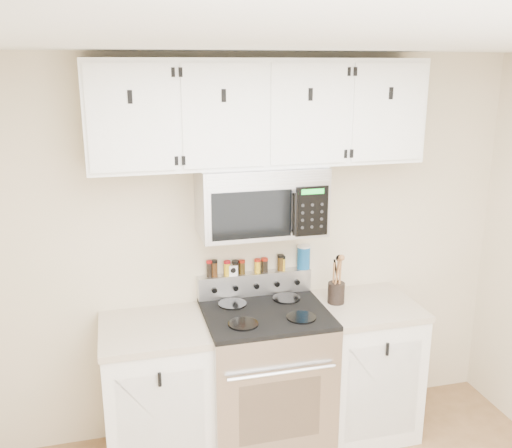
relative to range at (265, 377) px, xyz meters
The scene contains 19 objects.
back_wall 0.83m from the range, 90.00° to the left, with size 3.50×0.01×2.50m, color #BFB48F.
ceiling 2.46m from the range, 90.00° to the right, with size 3.50×3.50×0.01m, color white.
range is the anchor object (origin of this frame).
base_cabinet_left 0.69m from the range, behind, with size 0.64×0.62×0.92m.
base_cabinet_right 0.69m from the range, ahead, with size 0.64×0.62×0.92m.
microwave 1.15m from the range, 89.77° to the left, with size 0.76×0.44×0.42m.
upper_cabinets 1.67m from the range, 90.00° to the left, with size 2.00×0.35×0.62m.
utensil_crock 0.72m from the range, ahead, with size 0.11×0.11×0.32m.
kitchen_timer 0.72m from the range, 117.83° to the left, with size 0.06×0.05×0.07m, color white.
salt_canister 0.82m from the range, 39.70° to the left, with size 0.09×0.09×0.16m.
spice_jar_0 0.79m from the range, 136.80° to the left, with size 0.04×0.04×0.11m.
spice_jar_1 0.77m from the range, 133.34° to the left, with size 0.04×0.04×0.11m.
spice_jar_2 0.74m from the range, 122.96° to the left, with size 0.04×0.04×0.10m.
spice_jar_3 0.73m from the range, 114.43° to the left, with size 0.05×0.05×0.10m.
spice_jar_4 0.72m from the range, 106.64° to the left, with size 0.04×0.04×0.10m.
spice_jar_5 0.72m from the range, 85.93° to the left, with size 0.04×0.04×0.09m.
spice_jar_6 0.72m from the range, 76.20° to the left, with size 0.04×0.04×0.10m.
spice_jar_7 0.75m from the range, 57.55° to the left, with size 0.05×0.05×0.11m.
spice_jar_8 0.75m from the range, 55.70° to the left, with size 0.04×0.04×0.10m.
Camera 1 is at (-0.88, -1.71, 2.43)m, focal length 40.00 mm.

